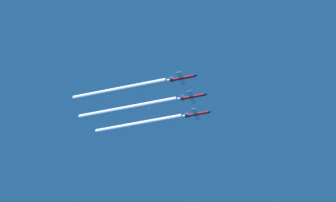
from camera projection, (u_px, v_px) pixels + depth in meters
The scene contains 6 objects.
jet_far_left at pixel (198, 114), 287.73m from camera, with size 7.98×11.62×2.79m.
jet_inner_left at pixel (193, 97), 279.09m from camera, with size 7.98×11.62×2.79m.
jet_center at pixel (183, 78), 269.88m from camera, with size 7.98×11.62×2.79m.
smoke_trail_far_left at pixel (140, 124), 293.10m from camera, with size 2.61×39.31×2.61m.
smoke_trail_inner_left at pixel (129, 109), 284.91m from camera, with size 2.61×43.49×2.61m.
smoke_trail_center at pixel (121, 90), 275.34m from camera, with size 2.61×40.17×2.61m.
Camera 1 is at (208.21, 51.01, 2.00)m, focal length 74.65 mm.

